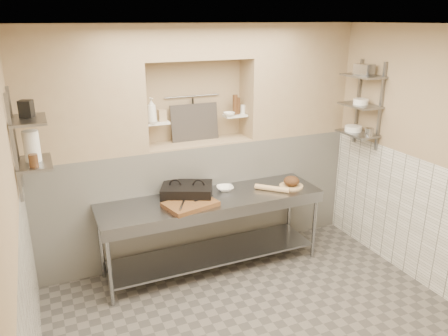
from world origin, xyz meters
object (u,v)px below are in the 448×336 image
cutting_board (190,204)px  bowl_alcove (229,114)px  mixing_bowl (225,188)px  bread_loaf (291,181)px  panini_press (187,191)px  jug_left (32,146)px  prep_table (212,219)px  bottle_soap (151,111)px  rolling_pin (272,188)px

cutting_board → bowl_alcove: (0.75, 0.64, 0.81)m
mixing_bowl → bread_loaf: (0.79, -0.21, 0.05)m
panini_press → jug_left: bearing=-146.7°
prep_table → jug_left: jug_left is taller
cutting_board → bowl_alcove: bearing=40.7°
mixing_bowl → bottle_soap: (-0.75, 0.36, 0.93)m
panini_press → bread_loaf: (1.28, -0.18, -0.00)m
bowl_alcove → prep_table: bearing=-130.1°
prep_table → panini_press: size_ratio=3.82×
panini_press → cutting_board: panini_press is taller
prep_table → jug_left: (-1.80, -0.11, 1.11)m
prep_table → jug_left: 2.11m
panini_press → bowl_alcove: bearing=54.0°
rolling_pin → bread_loaf: 0.29m
panini_press → mixing_bowl: size_ratio=3.40×
panini_press → bottle_soap: 1.00m
panini_press → mixing_bowl: panini_press is taller
panini_press → rolling_pin: 1.01m
panini_press → mixing_bowl: bearing=27.9°
bowl_alcove → jug_left: (-2.24, -0.64, 0.02)m
prep_table → bowl_alcove: (0.44, 0.53, 1.09)m
panini_press → bottle_soap: bearing=149.1°
prep_table → cutting_board: cutting_board is taller
prep_table → cutting_board: (-0.30, -0.12, 0.28)m
cutting_board → jug_left: size_ratio=1.93×
cutting_board → bottle_soap: 1.15m
prep_table → jug_left: size_ratio=9.23×
prep_table → bottle_soap: 1.42m
panini_press → mixing_bowl: 0.49m
panini_press → bowl_alcove: 1.11m
rolling_pin → bread_loaf: bearing=5.1°
bread_loaf → jug_left: jug_left is taller
bottle_soap → jug_left: bottle_soap is taller
jug_left → mixing_bowl: bearing=7.6°
panini_press → jug_left: jug_left is taller
panini_press → jug_left: size_ratio=2.42×
rolling_pin → bread_loaf: size_ratio=2.15×
panini_press → prep_table: bearing=-2.8°
cutting_board → mixing_bowl: 0.60m
bread_loaf → bottle_soap: bearing=159.7°
rolling_pin → bowl_alcove: (-0.29, 0.61, 0.80)m
prep_table → bowl_alcove: 1.29m
cutting_board → bread_loaf: size_ratio=2.82×
bread_loaf → jug_left: bearing=-178.9°
panini_press → cutting_board: 0.26m
prep_table → bowl_alcove: bowl_alcove is taller
bottle_soap → rolling_pin: bearing=-25.3°
panini_press → bread_loaf: panini_press is taller
prep_table → rolling_pin: (0.73, -0.08, 0.29)m
cutting_board → bowl_alcove: bowl_alcove is taller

